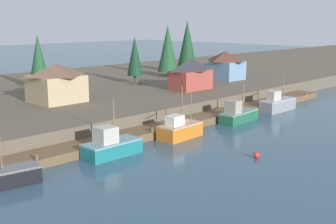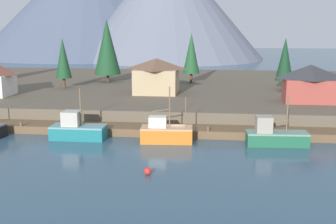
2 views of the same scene
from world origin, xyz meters
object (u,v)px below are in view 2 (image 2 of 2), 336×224
fishing_boat_orange (166,133)px  conifer_mid_left (191,53)px  house_red (310,83)px  fishing_boat_teal (77,129)px  conifer_back_right (285,59)px  fishing_boat_green (275,136)px  conifer_near_right (107,47)px  house_tan (156,75)px  conifer_near_left (63,58)px  channel_buoy (148,171)px

fishing_boat_orange → conifer_mid_left: conifer_mid_left is taller
house_red → conifer_mid_left: conifer_mid_left is taller
fishing_boat_teal → conifer_back_right: 40.71m
fishing_boat_teal → conifer_mid_left: (11.71, 35.19, 7.15)m
fishing_boat_orange → fishing_boat_green: (12.77, 0.12, 0.00)m
conifer_near_right → fishing_boat_green: bearing=-50.6°
fishing_boat_green → house_red: house_red is taller
house_tan → house_red: 24.53m
fishing_boat_orange → fishing_boat_teal: bearing=175.2°
fishing_boat_teal → conifer_near_left: (-10.60, 25.02, 6.73)m
conifer_near_left → conifer_near_right: conifer_near_right is taller
fishing_boat_green → house_red: size_ratio=0.93×
house_tan → conifer_near_right: size_ratio=0.59×
conifer_mid_left → conifer_near_left: bearing=-155.5°
fishing_boat_green → house_tan: 27.79m
house_red → conifer_near_left: (-41.08, 9.75, 2.57)m
fishing_boat_teal → conifer_near_right: conifer_near_right is taller
fishing_boat_teal → conifer_mid_left: bearing=71.7°
fishing_boat_teal → conifer_near_right: (-5.08, 35.05, 8.31)m
conifer_mid_left → house_tan: bearing=-109.9°
house_tan → conifer_back_right: size_ratio=0.81×
fishing_boat_teal → channel_buoy: size_ratio=9.49×
fishing_boat_green → conifer_near_left: conifer_near_left is taller
channel_buoy → conifer_near_right: bearing=108.6°
conifer_back_right → house_red: bearing=-81.7°
fishing_boat_orange → channel_buoy: bearing=-95.2°
fishing_boat_teal → conifer_mid_left: conifer_mid_left is taller
fishing_boat_teal → house_tan: bearing=72.6°
house_tan → conifer_near_left: conifer_near_left is taller
house_red → channel_buoy: bearing=-126.0°
house_tan → house_red: bearing=-14.7°
conifer_near_left → conifer_back_right: bearing=4.6°
house_red → conifer_back_right: 13.30m
house_red → conifer_near_left: bearing=166.6°
conifer_near_right → conifer_near_left: bearing=-118.8°
conifer_back_right → conifer_mid_left: bearing=157.5°
channel_buoy → fishing_boat_green: bearing=42.3°
channel_buoy → fishing_boat_orange: bearing=88.7°
fishing_boat_green → house_tan: bearing=124.8°
fishing_boat_teal → conifer_near_right: 36.38m
house_red → conifer_mid_left: bearing=133.3°
fishing_boat_orange → channel_buoy: size_ratio=9.58×
conifer_mid_left → fishing_boat_green: bearing=-71.1°
house_red → conifer_back_right: bearing=98.3°
conifer_near_right → conifer_back_right: size_ratio=1.36×
fishing_boat_green → house_red: 17.27m
house_tan → channel_buoy: size_ratio=10.55×
fishing_boat_orange → conifer_near_left: size_ratio=0.74×
channel_buoy → conifer_mid_left: bearing=88.8°
house_red → conifer_near_right: size_ratio=0.62×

